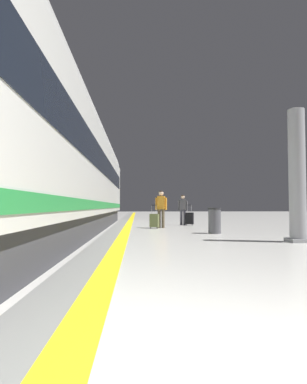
% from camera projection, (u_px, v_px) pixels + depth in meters
% --- Properties ---
extents(safety_line_strip, '(0.36, 80.00, 0.01)m').
position_uv_depth(safety_line_strip, '(124.00, 235.00, 10.81)').
color(safety_line_strip, yellow).
rests_on(safety_line_strip, ground).
extents(tactile_edge_band, '(0.73, 80.00, 0.01)m').
position_uv_depth(tactile_edge_band, '(112.00, 235.00, 10.79)').
color(tactile_edge_band, slate).
rests_on(tactile_edge_band, ground).
extents(high_speed_train, '(2.94, 30.99, 4.97)m').
position_uv_depth(high_speed_train, '(28.00, 143.00, 7.85)').
color(high_speed_train, '#38383D').
rests_on(high_speed_train, ground).
extents(passenger_near, '(0.51, 0.27, 1.67)m').
position_uv_depth(passenger_near, '(161.00, 206.00, 14.43)').
color(passenger_near, brown).
rests_on(passenger_near, ground).
extents(suitcase_near, '(0.43, 0.35, 1.02)m').
position_uv_depth(suitcase_near, '(154.00, 220.00, 14.05)').
color(suitcase_near, '#596038').
rests_on(suitcase_near, ground).
extents(passenger_mid, '(0.48, 0.25, 1.56)m').
position_uv_depth(passenger_mid, '(183.00, 207.00, 16.54)').
color(passenger_mid, '#383842').
rests_on(passenger_mid, ground).
extents(suitcase_mid, '(0.44, 0.35, 1.04)m').
position_uv_depth(suitcase_mid, '(190.00, 218.00, 16.37)').
color(suitcase_mid, black).
rests_on(suitcase_mid, ground).
extents(platform_pillar, '(0.56, 0.56, 3.60)m').
position_uv_depth(platform_pillar, '(297.00, 178.00, 8.74)').
color(platform_pillar, gray).
rests_on(platform_pillar, ground).
extents(waste_bin, '(0.46, 0.46, 0.91)m').
position_uv_depth(waste_bin, '(215.00, 220.00, 11.45)').
color(waste_bin, '#4C4C51').
rests_on(waste_bin, ground).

